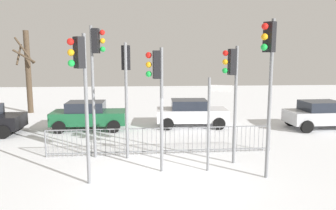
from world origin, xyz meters
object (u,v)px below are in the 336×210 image
(traffic_light_foreground_left, at_px, (232,78))
(car_silver_mid, at_px, (322,114))
(traffic_light_rear_left, at_px, (96,63))
(direction_sign_post, at_px, (210,120))
(traffic_light_mid_right, at_px, (81,76))
(traffic_light_rear_right, at_px, (269,64))
(traffic_light_foreground_right, at_px, (126,74))
(car_white_trailing, at_px, (191,113))
(traffic_light_mid_left, at_px, (157,82))
(bare_tree_left, at_px, (28,70))
(car_green_far, at_px, (88,115))

(traffic_light_foreground_left, bearing_deg, car_silver_mid, -55.79)
(traffic_light_rear_left, xyz_separation_m, direction_sign_post, (3.97, -1.77, -1.84))
(traffic_light_mid_right, bearing_deg, traffic_light_rear_right, -126.71)
(traffic_light_foreground_right, xyz_separation_m, traffic_light_rear_left, (-1.11, 0.06, 0.43))
(car_white_trailing, bearing_deg, traffic_light_mid_right, -117.20)
(traffic_light_foreground_right, bearing_deg, traffic_light_mid_left, -56.27)
(car_white_trailing, height_order, bare_tree_left, bare_tree_left)
(car_white_trailing, xyz_separation_m, car_silver_mid, (6.86, -0.99, 0.00))
(traffic_light_foreground_left, xyz_separation_m, direction_sign_post, (-0.89, -0.74, -1.31))
(car_green_far, xyz_separation_m, bare_tree_left, (-4.75, 5.22, 2.08))
(traffic_light_mid_left, bearing_deg, bare_tree_left, 30.27)
(traffic_light_mid_right, relative_size, bare_tree_left, 0.83)
(car_green_far, bearing_deg, traffic_light_foreground_right, -64.87)
(traffic_light_foreground_left, height_order, traffic_light_rear_right, traffic_light_rear_right)
(car_green_far, distance_m, bare_tree_left, 7.36)
(traffic_light_foreground_right, xyz_separation_m, traffic_light_foreground_left, (3.74, -0.98, -0.10))
(direction_sign_post, height_order, car_white_trailing, direction_sign_post)
(traffic_light_rear_right, relative_size, bare_tree_left, 0.92)
(traffic_light_rear_right, xyz_separation_m, car_green_far, (-6.73, 7.39, -2.88))
(traffic_light_foreground_right, distance_m, car_silver_mid, 11.15)
(traffic_light_rear_right, bearing_deg, car_green_far, 7.78)
(traffic_light_mid_right, height_order, car_green_far, traffic_light_mid_right)
(car_green_far, bearing_deg, traffic_light_foreground_left, -44.11)
(car_green_far, xyz_separation_m, car_white_trailing, (5.46, 0.33, 0.00))
(traffic_light_foreground_left, xyz_separation_m, car_white_trailing, (-0.57, 6.17, -2.32))
(traffic_light_rear_left, height_order, car_silver_mid, traffic_light_rear_left)
(car_white_trailing, bearing_deg, traffic_light_mid_left, -105.15)
(traffic_light_rear_right, distance_m, car_green_far, 10.40)
(traffic_light_rear_right, height_order, traffic_light_mid_right, traffic_light_rear_right)
(traffic_light_rear_left, distance_m, car_silver_mid, 12.23)
(car_silver_mid, bearing_deg, traffic_light_foreground_right, -160.29)
(direction_sign_post, distance_m, car_green_far, 8.41)
(traffic_light_mid_left, xyz_separation_m, traffic_light_mid_right, (-2.25, -0.97, 0.28))
(traffic_light_mid_left, xyz_separation_m, bare_tree_left, (-8.12, 11.74, -0.20))
(traffic_light_foreground_right, relative_size, traffic_light_rear_right, 0.87)
(traffic_light_rear_left, relative_size, car_white_trailing, 1.29)
(traffic_light_foreground_right, bearing_deg, traffic_light_mid_right, -113.43)
(traffic_light_rear_left, relative_size, car_green_far, 1.30)
(car_green_far, height_order, car_white_trailing, same)
(traffic_light_foreground_right, xyz_separation_m, traffic_light_mid_right, (-1.16, -2.62, 0.13))
(traffic_light_foreground_left, distance_m, direction_sign_post, 1.75)
(traffic_light_foreground_left, bearing_deg, traffic_light_rear_right, -160.82)
(traffic_light_foreground_right, distance_m, car_green_far, 5.89)
(traffic_light_mid_right, distance_m, car_white_trailing, 9.30)
(car_silver_mid, bearing_deg, traffic_light_rear_right, -132.76)
(traffic_light_mid_left, xyz_separation_m, car_green_far, (-3.37, 6.52, -2.27))
(direction_sign_post, bearing_deg, car_silver_mid, 59.65)
(traffic_light_rear_right, bearing_deg, car_silver_mid, -74.29)
(traffic_light_foreground_left, height_order, traffic_light_rear_left, traffic_light_rear_left)
(traffic_light_foreground_left, height_order, car_green_far, traffic_light_foreground_left)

